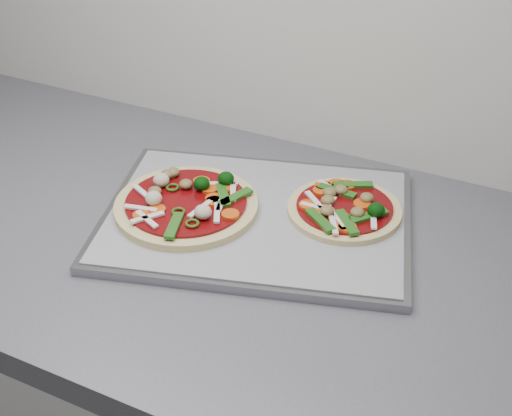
% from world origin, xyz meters
% --- Properties ---
extents(countertop, '(3.60, 0.60, 0.04)m').
position_xyz_m(countertop, '(0.00, 1.30, 0.88)').
color(countertop, slate).
rests_on(countertop, base_cabinet).
extents(baking_tray, '(0.50, 0.43, 0.01)m').
position_xyz_m(baking_tray, '(0.05, 1.36, 0.91)').
color(baking_tray, gray).
rests_on(baking_tray, countertop).
extents(parchment, '(0.48, 0.40, 0.00)m').
position_xyz_m(parchment, '(0.05, 1.36, 0.92)').
color(parchment, '#9C9BA1').
rests_on(parchment, baking_tray).
extents(pizza_left, '(0.28, 0.28, 0.03)m').
position_xyz_m(pizza_left, '(-0.04, 1.32, 0.93)').
color(pizza_left, '#EECE88').
rests_on(pizza_left, parchment).
extents(pizza_right, '(0.19, 0.19, 0.03)m').
position_xyz_m(pizza_right, '(0.16, 1.41, 0.92)').
color(pizza_right, '#EECE88').
rests_on(pizza_right, parchment).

